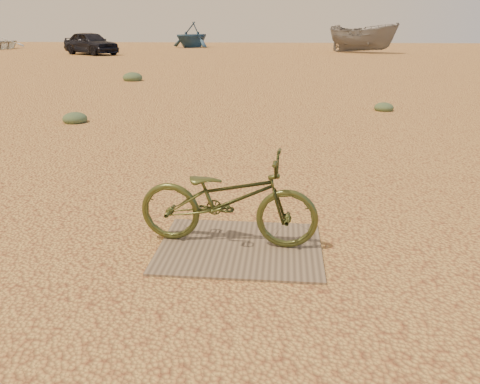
# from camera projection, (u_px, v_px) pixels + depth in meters

# --- Properties ---
(ground) EXTENTS (120.00, 120.00, 0.00)m
(ground) POSITION_uv_depth(u_px,v_px,m) (211.00, 265.00, 4.09)
(ground) COLOR #E3B258
(ground) RESTS_ON ground
(plywood_board) EXTENTS (1.52, 1.20, 0.02)m
(plywood_board) POSITION_uv_depth(u_px,v_px,m) (240.00, 247.00, 4.41)
(plywood_board) COLOR #7F6A51
(plywood_board) RESTS_ON ground
(bicycle) EXTENTS (1.72, 0.70, 0.88)m
(bicycle) POSITION_uv_depth(u_px,v_px,m) (228.00, 199.00, 4.34)
(bicycle) COLOR #3F471F
(bicycle) RESTS_ON plywood_board
(car) EXTENTS (5.09, 4.32, 1.64)m
(car) POSITION_uv_depth(u_px,v_px,m) (91.00, 43.00, 34.43)
(car) COLOR black
(car) RESTS_ON ground
(boat_far_left) EXTENTS (5.67, 5.95, 2.44)m
(boat_far_left) POSITION_uv_depth(u_px,v_px,m) (192.00, 35.00, 46.07)
(boat_far_left) COLOR #2E5170
(boat_far_left) RESTS_ON ground
(boat_mid_right) EXTENTS (6.00, 5.11, 2.24)m
(boat_mid_right) POSITION_uv_depth(u_px,v_px,m) (362.00, 38.00, 36.77)
(boat_mid_right) COLOR slate
(boat_mid_right) RESTS_ON ground
(kale_a) EXTENTS (0.52, 0.52, 0.29)m
(kale_a) POSITION_uv_depth(u_px,v_px,m) (75.00, 122.00, 10.20)
(kale_a) COLOR #536844
(kale_a) RESTS_ON ground
(kale_b) EXTENTS (0.47, 0.47, 0.26)m
(kale_b) POSITION_uv_depth(u_px,v_px,m) (384.00, 111.00, 11.64)
(kale_b) COLOR #536844
(kale_b) RESTS_ON ground
(kale_c) EXTENTS (0.75, 0.75, 0.41)m
(kale_c) POSITION_uv_depth(u_px,v_px,m) (133.00, 81.00, 18.06)
(kale_c) COLOR #536844
(kale_c) RESTS_ON ground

